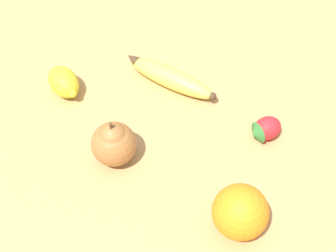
% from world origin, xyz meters
% --- Properties ---
extents(ground_plane, '(3.00, 3.00, 0.00)m').
position_xyz_m(ground_plane, '(0.00, 0.00, 0.00)').
color(ground_plane, tan).
extents(banana, '(0.13, 0.18, 0.04)m').
position_xyz_m(banana, '(-0.01, 0.17, 0.02)').
color(banana, '#DBCC4C').
rests_on(banana, ground_plane).
extents(orange, '(0.09, 0.09, 0.09)m').
position_xyz_m(orange, '(-0.04, -0.15, 0.04)').
color(orange, orange).
rests_on(orange, ground_plane).
extents(pear, '(0.08, 0.08, 0.09)m').
position_xyz_m(pear, '(-0.17, 0.05, 0.04)').
color(pear, '#A36633').
rests_on(pear, ground_plane).
extents(strawberry, '(0.06, 0.04, 0.04)m').
position_xyz_m(strawberry, '(0.09, -0.02, 0.02)').
color(strawberry, red).
rests_on(strawberry, ground_plane).
extents(lemon, '(0.06, 0.08, 0.05)m').
position_xyz_m(lemon, '(-0.20, 0.24, 0.03)').
color(lemon, yellow).
rests_on(lemon, ground_plane).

